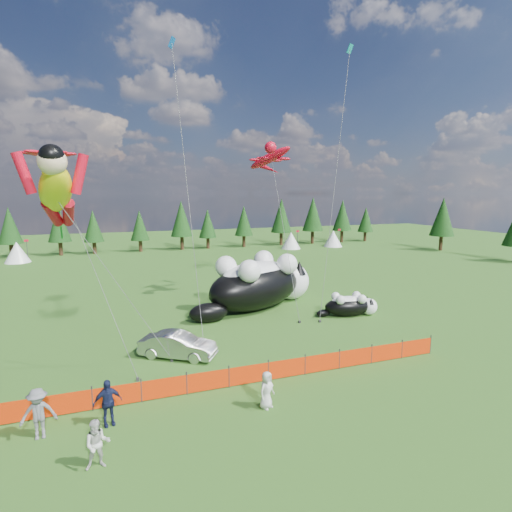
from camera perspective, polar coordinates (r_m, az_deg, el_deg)
The scene contains 16 objects.
ground at distance 22.85m, azimuth -3.51°, elevation -14.60°, with size 160.00×160.00×0.00m, color #133509.
safety_fence at distance 20.03m, azimuth -1.02°, elevation -16.53°, with size 22.06×0.06×1.10m.
tree_line at distance 65.59m, azimuth -14.67°, elevation 4.15°, with size 90.00×4.00×8.00m, color black, non-canonical shape.
festival_tents at distance 62.91m, azimuth -4.12°, elevation 1.85°, with size 50.00×3.20×2.80m, color white, non-canonical shape.
cat_large at distance 32.04m, azimuth 0.67°, elevation -3.78°, with size 11.34×7.66×4.35m.
cat_small at distance 31.04m, azimuth 13.35°, elevation -6.83°, with size 4.74×2.31×1.72m.
car at distance 23.30m, azimuth -11.10°, elevation -12.39°, with size 1.50×4.29×1.41m, color #ABABAF.
spectator_b at distance 15.60m, azimuth -21.72°, elevation -23.71°, with size 0.83×0.49×1.71m, color beige.
spectator_c at distance 17.76m, azimuth -20.45°, elevation -19.04°, with size 1.11×0.57×1.90m, color #161B3C.
spectator_d at distance 17.95m, azimuth -28.67°, elevation -19.16°, with size 1.27×0.65×1.96m, color slate.
spectator_e at distance 17.98m, azimuth 1.53°, elevation -18.59°, with size 0.79×0.52×1.62m, color beige.
superhero_kite at distance 19.83m, azimuth -26.73°, elevation 8.44°, with size 7.42×5.10×11.91m.
gecko_kite at distance 35.35m, azimuth 1.97°, elevation 13.80°, with size 6.02×11.71×14.50m.
flower_kite at distance 22.66m, azimuth -27.47°, elevation 12.48°, with size 5.09×4.66×11.90m.
diamond_kite_a at distance 28.09m, azimuth -11.63°, elevation 25.28°, with size 0.83×6.35×19.47m.
diamond_kite_b at distance 36.22m, azimuth 13.02°, elevation 24.93°, with size 5.83×5.95×21.95m.
Camera 1 is at (-5.79, -20.13, 9.11)m, focal length 28.00 mm.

